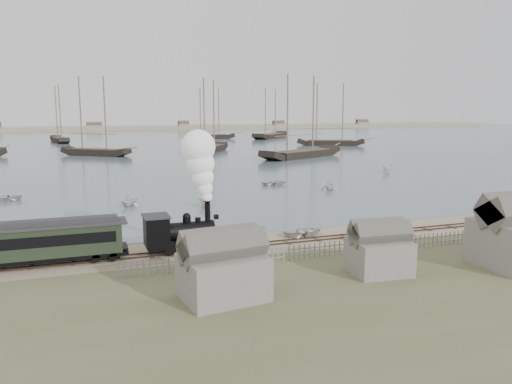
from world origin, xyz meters
name	(u,v)px	position (x,y,z in m)	size (l,w,h in m)	color
ground	(288,236)	(0.00, 0.00, 0.00)	(600.00, 600.00, 0.00)	tan
harbor_water	(126,138)	(0.00, 170.00, 0.03)	(600.00, 336.00, 0.06)	#465964
rail_track	(297,241)	(0.00, -2.00, 0.04)	(120.00, 1.80, 0.16)	#3B2820
picket_fence_west	(246,265)	(-6.50, -7.00, 0.00)	(19.00, 0.10, 1.20)	slate
picket_fence_east	(452,245)	(12.50, -7.50, 0.00)	(15.00, 0.10, 1.20)	slate
shed_left	(223,298)	(-10.00, -13.00, 0.00)	(5.00, 4.00, 4.10)	slate
shed_mid	(378,273)	(2.00, -12.00, 0.00)	(4.00, 3.50, 3.60)	slate
far_spit	(113,130)	(0.00, 250.00, 0.00)	(500.00, 20.00, 1.80)	tan
locomotive	(198,198)	(-9.01, -2.00, 4.51)	(7.86, 2.93, 9.80)	black
passenger_coach	(41,241)	(-21.21, -2.00, 1.96)	(12.67, 2.44, 3.08)	black
beached_dinghy	(304,231)	(1.46, -0.24, 0.40)	(3.84, 2.74, 0.80)	silver
rowboat_1	(129,200)	(-12.71, 19.82, 0.77)	(2.70, 2.33, 1.42)	silver
rowboat_2	(205,201)	(-4.03, 16.48, 0.72)	(3.41, 1.28, 1.32)	silver
rowboat_3	(274,182)	(10.36, 29.83, 0.46)	(3.85, 2.75, 0.80)	silver
rowboat_4	(330,185)	(16.19, 22.54, 0.80)	(2.81, 2.42, 1.48)	silver
rowboat_5	(387,169)	(36.02, 37.34, 0.76)	(3.63, 1.36, 1.40)	silver
rowboat_6	(4,197)	(-27.73, 28.94, 0.50)	(4.25, 3.04, 0.88)	silver
rowboat_7	(201,165)	(3.95, 52.69, 0.94)	(3.33, 2.87, 1.75)	silver
schooner_2	(94,116)	(-14.27, 91.11, 10.06)	(18.87, 4.35, 20.00)	black
schooner_3	(210,115)	(15.74, 91.65, 10.06)	(20.09, 4.64, 20.00)	black
schooner_4	(302,116)	(33.11, 69.39, 10.06)	(26.17, 6.04, 20.00)	black
schooner_5	(331,114)	(58.74, 102.89, 10.06)	(21.56, 4.97, 20.00)	black
schooner_7	(58,114)	(-24.66, 148.44, 10.06)	(18.63, 4.30, 20.00)	black
schooner_8	(211,113)	(31.12, 150.92, 10.06)	(18.85, 4.35, 20.00)	black
schooner_9	(271,113)	(55.63, 148.38, 10.06)	(26.20, 6.05, 20.00)	black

